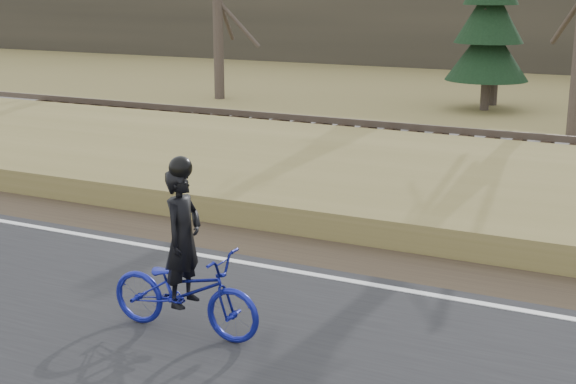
% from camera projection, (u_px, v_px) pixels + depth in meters
% --- Properties ---
extents(cyclist, '(1.90, 0.70, 2.06)m').
position_uv_depth(cyclist, '(184.00, 279.00, 9.01)').
color(cyclist, navy).
rests_on(cyclist, road).
extents(conifer, '(2.60, 2.60, 6.31)m').
position_uv_depth(conifer, '(490.00, 15.00, 24.87)').
color(conifer, '#493D35').
rests_on(conifer, ground).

